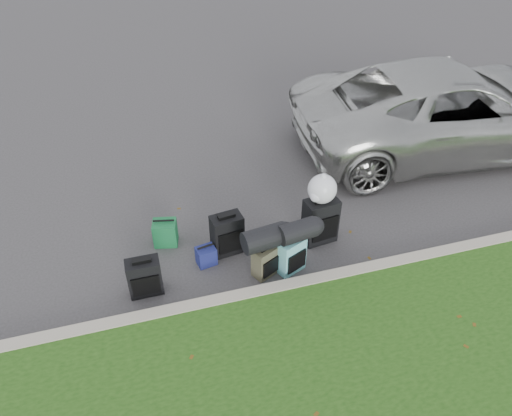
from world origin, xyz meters
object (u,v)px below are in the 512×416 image
object	(u,v)px
suv	(449,108)
suitcase_teal	(291,255)
suitcase_olive	(265,261)
tote_green	(165,233)
suitcase_small_black	(145,277)
suitcase_large_black_right	(320,221)
tote_navy	(206,256)
suitcase_large_black_left	(227,234)

from	to	relation	value
suv	suitcase_teal	world-z (taller)	suv
suitcase_olive	tote_green	bearing A→B (deg)	114.24
suitcase_small_black	suitcase_large_black_right	distance (m)	2.64
suitcase_teal	tote_green	xyz separation A→B (m)	(-1.60, 1.05, -0.08)
tote_green	suitcase_teal	bearing A→B (deg)	-20.57
suitcase_small_black	tote_navy	distance (m)	0.94
suitcase_large_black_right	suitcase_large_black_left	bearing A→B (deg)	167.61
suitcase_large_black_left	suitcase_large_black_right	distance (m)	1.39
suitcase_large_black_left	tote_green	world-z (taller)	suitcase_large_black_left
tote_green	suv	bearing A→B (deg)	26.16
suv	tote_navy	size ratio (longest dim) A/B	20.27
suv	suitcase_olive	size ratio (longest dim) A/B	12.14
suitcase_small_black	suitcase_teal	bearing A→B (deg)	-3.75
suv	suitcase_large_black_left	distance (m)	5.01
suitcase_olive	suitcase_teal	xyz separation A→B (m)	(0.36, -0.02, 0.04)
suv	suitcase_small_black	distance (m)	6.34
tote_navy	suitcase_teal	bearing A→B (deg)	-32.18
suitcase_small_black	tote_navy	size ratio (longest dim) A/B	1.95
suitcase_olive	tote_green	xyz separation A→B (m)	(-1.24, 1.03, -0.04)
suv	suitcase_small_black	size ratio (longest dim) A/B	10.42
suitcase_olive	suitcase_teal	bearing A→B (deg)	-29.22
suitcase_large_black_right	suitcase_olive	bearing A→B (deg)	-161.70
suitcase_large_black_left	suitcase_teal	size ratio (longest dim) A/B	1.17
suitcase_small_black	suitcase_large_black_right	bearing A→B (deg)	7.70
tote_green	tote_navy	bearing A→B (deg)	-38.15
suv	suitcase_large_black_right	size ratio (longest dim) A/B	7.86
suitcase_small_black	tote_navy	xyz separation A→B (m)	(0.88, 0.31, -0.13)
suv	tote_green	xyz separation A→B (m)	(-5.52, -1.33, -0.61)
suitcase_large_black_left	suitcase_olive	xyz separation A→B (m)	(0.39, -0.60, -0.08)
suitcase_small_black	suitcase_olive	size ratio (longest dim) A/B	1.17
suv	suitcase_olive	bearing A→B (deg)	123.67
suitcase_teal	tote_green	bearing A→B (deg)	123.73
suitcase_small_black	tote_navy	world-z (taller)	suitcase_small_black
suv	suitcase_olive	world-z (taller)	suv
suv	tote_navy	xyz separation A→B (m)	(-5.02, -1.93, -0.66)
suv	suitcase_large_black_right	xyz separation A→B (m)	(-3.29, -1.90, -0.43)
suitcase_small_black	suitcase_olive	xyz separation A→B (m)	(1.63, -0.12, -0.04)
tote_green	suitcase_large_black_right	bearing A→B (deg)	-1.64
suitcase_olive	tote_green	distance (m)	1.61
suitcase_large_black_right	tote_green	size ratio (longest dim) A/B	1.89
suitcase_olive	suitcase_large_black_right	bearing A→B (deg)	-1.00
suitcase_olive	suitcase_large_black_right	size ratio (longest dim) A/B	0.65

